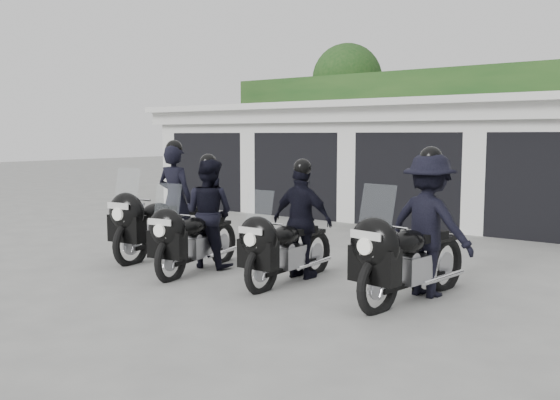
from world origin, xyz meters
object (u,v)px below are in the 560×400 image
Objects in this scene: police_bike_a at (163,209)px; police_bike_c at (296,228)px; police_bike_b at (202,220)px; police_bike_d at (421,232)px.

police_bike_c is at bearing -8.24° from police_bike_a.
police_bike_b is (1.30, -0.36, -0.04)m from police_bike_a.
police_bike_b reaches higher than police_bike_c.
police_bike_a is 1.03× the size of police_bike_d.
police_bike_b is 0.92× the size of police_bike_d.
police_bike_b is 3.52m from police_bike_d.
police_bike_a is 4.78m from police_bike_d.
police_bike_c is 1.88m from police_bike_d.
police_bike_b is at bearing -22.16° from police_bike_a.
police_bike_a is 1.14× the size of police_bike_c.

